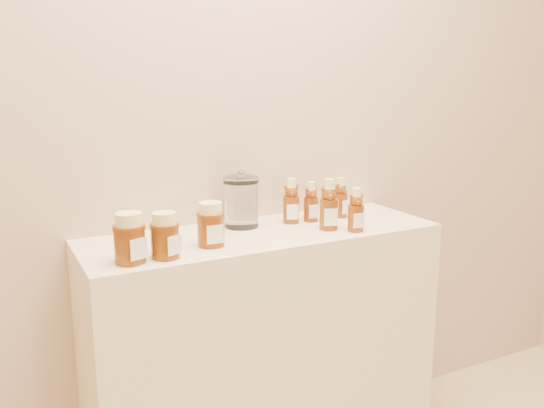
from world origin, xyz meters
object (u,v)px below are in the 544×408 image
display_table (264,356)px  bear_bottle_back_left (291,198)px  bear_bottle_front_left (329,201)px  honey_jar_left (165,235)px  glass_canister (241,200)px

display_table → bear_bottle_back_left: (0.14, 0.07, 0.54)m
bear_bottle_front_left → honey_jar_left: bear_bottle_front_left is taller
honey_jar_left → glass_canister: (0.34, 0.22, 0.03)m
display_table → bear_bottle_back_left: bearing=24.9°
display_table → bear_bottle_front_left: size_ratio=6.13×
bear_bottle_back_left → honey_jar_left: bearing=-141.3°
bear_bottle_back_left → bear_bottle_front_left: bearing=-44.3°
display_table → honey_jar_left: (-0.37, -0.12, 0.52)m
honey_jar_left → glass_canister: glass_canister is taller
display_table → bear_bottle_back_left: bear_bottle_back_left is taller
bear_bottle_back_left → honey_jar_left: (-0.52, -0.18, -0.02)m
display_table → bear_bottle_front_left: bearing=-18.4°
display_table → bear_bottle_back_left: size_ratio=6.67×
bear_bottle_front_left → bear_bottle_back_left: bearing=136.8°
bear_bottle_front_left → glass_canister: 0.30m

